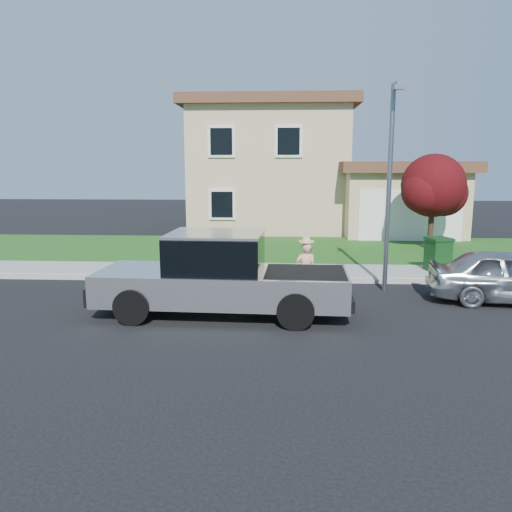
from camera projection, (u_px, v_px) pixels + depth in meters
The scene contains 11 objects.
ground at pixel (250, 308), 12.23m from camera, with size 80.00×80.00×0.00m, color black.
curb at pixel (290, 280), 15.02m from camera, with size 40.00×0.20×0.12m, color gray.
sidewalk at pixel (289, 272), 16.10m from camera, with size 40.00×2.00×0.15m, color gray.
lawn at pixel (288, 250), 20.52m from camera, with size 40.00×7.00×0.10m, color #143F12.
house at pixel (293, 171), 27.70m from camera, with size 14.00×11.30×6.85m.
pickup_truck at pixel (221, 277), 11.58m from camera, with size 5.98×2.39×1.94m.
woman at pixel (306, 270), 12.93m from camera, with size 0.61×0.45×1.67m.
sedan at pixel (512, 276), 12.63m from camera, with size 1.62×4.04×1.38m, color #ABADB3.
ornamental_tree at pixel (434, 189), 19.94m from camera, with size 2.80×2.52×3.84m.
trash_bin at pixel (438, 254), 15.75m from camera, with size 0.82×0.89×1.08m.
street_lamp at pixel (390, 177), 13.38m from camera, with size 0.28×0.72×5.55m.
Camera 1 is at (0.81, -11.78, 3.43)m, focal length 35.00 mm.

